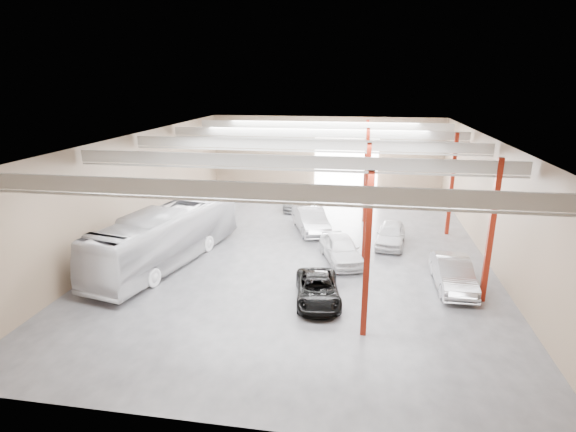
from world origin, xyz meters
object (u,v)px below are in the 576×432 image
(black_sedan, at_px, (318,289))
(car_row_c, at_px, (297,199))
(car_row_a, at_px, (341,249))
(coach_bus, at_px, (168,235))
(car_right_far, at_px, (391,234))
(car_row_b, at_px, (311,220))
(car_right_near, at_px, (453,274))

(black_sedan, bearing_deg, car_row_c, 92.77)
(black_sedan, relative_size, car_row_a, 0.96)
(car_row_a, height_order, car_row_c, car_row_a)
(coach_bus, bearing_deg, car_row_c, 77.88)
(car_row_a, bearing_deg, car_row_c, 92.99)
(car_right_far, bearing_deg, black_sedan, -106.96)
(coach_bus, bearing_deg, car_row_b, 54.37)
(black_sedan, height_order, car_row_c, car_row_c)
(car_row_a, height_order, car_right_near, car_row_a)
(car_right_far, bearing_deg, coach_bus, -151.33)
(black_sedan, bearing_deg, car_row_b, 89.61)
(coach_bus, height_order, car_row_a, coach_bus)
(coach_bus, bearing_deg, car_right_near, 8.65)
(car_row_b, bearing_deg, car_right_near, -62.97)
(car_right_near, bearing_deg, coach_bus, 175.29)
(car_row_a, distance_m, car_right_near, 6.40)
(car_row_a, bearing_deg, coach_bus, 172.03)
(car_row_b, relative_size, car_right_far, 1.21)
(black_sedan, distance_m, car_right_far, 9.33)
(coach_bus, xyz_separation_m, black_sedan, (9.10, -3.50, -1.03))
(black_sedan, bearing_deg, coach_bus, 150.16)
(car_right_near, height_order, car_right_far, car_right_near)
(car_row_b, height_order, car_right_far, car_row_b)
(black_sedan, relative_size, car_row_b, 0.86)
(coach_bus, height_order, black_sedan, coach_bus)
(coach_bus, distance_m, car_row_c, 14.11)
(car_row_b, bearing_deg, coach_bus, -157.05)
(coach_bus, relative_size, black_sedan, 2.66)
(car_row_a, relative_size, car_right_far, 1.08)
(car_row_a, relative_size, car_row_c, 0.97)
(coach_bus, height_order, car_row_b, coach_bus)
(car_row_c, distance_m, car_right_far, 10.69)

